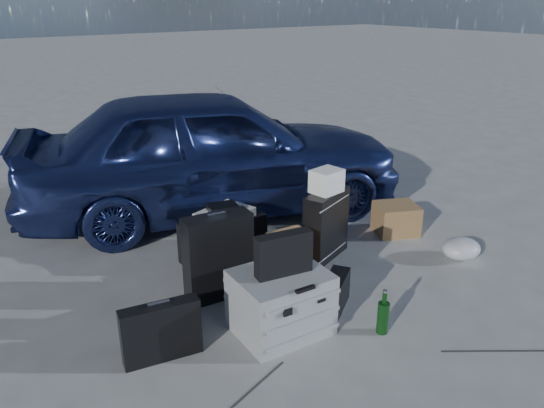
# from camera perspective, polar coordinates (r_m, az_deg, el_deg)

# --- Properties ---
(ground) EXTENTS (60.00, 60.00, 0.00)m
(ground) POSITION_cam_1_polar(r_m,az_deg,el_deg) (3.98, 6.94, -11.48)
(ground) COLOR #A6A6A1
(ground) RESTS_ON ground
(car) EXTENTS (4.17, 2.68, 1.32)m
(car) POSITION_cam_1_polar(r_m,az_deg,el_deg) (5.53, -6.41, 5.68)
(car) COLOR #314086
(car) RESTS_ON ground
(pelican_case) EXTENTS (0.64, 0.53, 0.44)m
(pelican_case) POSITION_cam_1_polar(r_m,az_deg,el_deg) (3.65, 0.94, -10.51)
(pelican_case) COLOR #949699
(pelican_case) RESTS_ON ground
(laptop_bag) EXTENTS (0.40, 0.16, 0.29)m
(laptop_bag) POSITION_cam_1_polar(r_m,az_deg,el_deg) (3.48, 1.26, -5.40)
(laptop_bag) COLOR black
(laptop_bag) RESTS_ON pelican_case
(briefcase) EXTENTS (0.51, 0.20, 0.39)m
(briefcase) POSITION_cam_1_polar(r_m,az_deg,el_deg) (3.49, -11.83, -13.30)
(briefcase) COLOR black
(briefcase) RESTS_ON ground
(suitcase_left) EXTENTS (0.53, 0.24, 0.67)m
(suitcase_left) POSITION_cam_1_polar(r_m,az_deg,el_deg) (4.01, -5.79, -5.66)
(suitcase_left) COLOR black
(suitcase_left) RESTS_ON ground
(suitcase_right) EXTENTS (0.54, 0.35, 0.61)m
(suitcase_right) POSITION_cam_1_polar(r_m,az_deg,el_deg) (4.63, 5.83, -2.24)
(suitcase_right) COLOR black
(suitcase_right) RESTS_ON ground
(white_carton) EXTENTS (0.27, 0.23, 0.20)m
(white_carton) POSITION_cam_1_polar(r_m,az_deg,el_deg) (4.48, 5.90, 2.48)
(white_carton) COLOR white
(white_carton) RESTS_ON suitcase_right
(duffel_bag) EXTENTS (0.75, 0.35, 0.37)m
(duffel_bag) POSITION_cam_1_polar(r_m,az_deg,el_deg) (4.66, -5.27, -3.68)
(duffel_bag) COLOR black
(duffel_bag) RESTS_ON ground
(flat_box_white) EXTENTS (0.52, 0.45, 0.08)m
(flat_box_white) POSITION_cam_1_polar(r_m,az_deg,el_deg) (4.56, -5.09, -1.16)
(flat_box_white) COLOR white
(flat_box_white) RESTS_ON duffel_bag
(flat_box_black) EXTENTS (0.28, 0.23, 0.05)m
(flat_box_black) POSITION_cam_1_polar(r_m,az_deg,el_deg) (4.54, -5.33, -0.39)
(flat_box_black) COLOR black
(flat_box_black) RESTS_ON flat_box_white
(kraft_bag) EXTENTS (0.32, 0.21, 0.41)m
(kraft_bag) POSITION_cam_1_polar(r_m,az_deg,el_deg) (4.28, 1.71, -5.60)
(kraft_bag) COLOR #AE754B
(kraft_bag) RESTS_ON ground
(cardboard_box) EXTENTS (0.49, 0.47, 0.29)m
(cardboard_box) POSITION_cam_1_polar(r_m,az_deg,el_deg) (5.26, 13.19, -1.56)
(cardboard_box) COLOR #9C7944
(cardboard_box) RESTS_ON ground
(plastic_bag) EXTENTS (0.41, 0.38, 0.19)m
(plastic_bag) POSITION_cam_1_polar(r_m,az_deg,el_deg) (4.94, 19.67, -4.54)
(plastic_bag) COLOR silver
(plastic_bag) RESTS_ON ground
(messenger_bag) EXTENTS (0.38, 0.32, 0.25)m
(messenger_bag) POSITION_cam_1_polar(r_m,az_deg,el_deg) (3.97, 6.85, -9.41)
(messenger_bag) COLOR black
(messenger_bag) RESTS_ON ground
(green_bottle) EXTENTS (0.08, 0.08, 0.32)m
(green_bottle) POSITION_cam_1_polar(r_m,az_deg,el_deg) (3.74, 11.88, -11.35)
(green_bottle) COLOR black
(green_bottle) RESTS_ON ground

